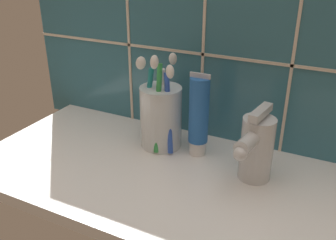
{
  "coord_description": "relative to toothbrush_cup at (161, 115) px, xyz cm",
  "views": [
    {
      "loc": [
        24.89,
        -45.19,
        35.23
      ],
      "look_at": [
        0.64,
        3.16,
        9.73
      ],
      "focal_mm": 40.0,
      "sensor_mm": 36.0,
      "label": 1
    }
  ],
  "objects": [
    {
      "name": "toothpaste_tube",
      "position": [
        7.13,
        0.06,
        1.34
      ],
      "size": [
        3.5,
        3.34,
        14.67
      ],
      "color": "white",
      "rests_on": "sink_counter"
    },
    {
      "name": "sink_counter",
      "position": [
        3.12,
        -7.83,
        -6.94
      ],
      "size": [
        60.98,
        31.41,
        2.0
      ],
      "primitive_type": "cube",
      "color": "white",
      "rests_on": "ground"
    },
    {
      "name": "sink_faucet",
      "position": [
        17.78,
        -3.24,
        -0.34
      ],
      "size": [
        5.02,
        10.24,
        11.69
      ],
      "rotation": [
        0.0,
        0.0,
        -1.71
      ],
      "color": "silver",
      "rests_on": "sink_counter"
    },
    {
      "name": "tile_wall_backsplash",
      "position": [
        3.12,
        8.12,
        15.31
      ],
      "size": [
        70.98,
        1.72,
        46.49
      ],
      "color": "#336B7F",
      "rests_on": "ground"
    },
    {
      "name": "toothbrush_cup",
      "position": [
        0.0,
        0.0,
        0.0
      ],
      "size": [
        8.5,
        10.34,
        17.86
      ],
      "color": "silver",
      "rests_on": "sink_counter"
    }
  ]
}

